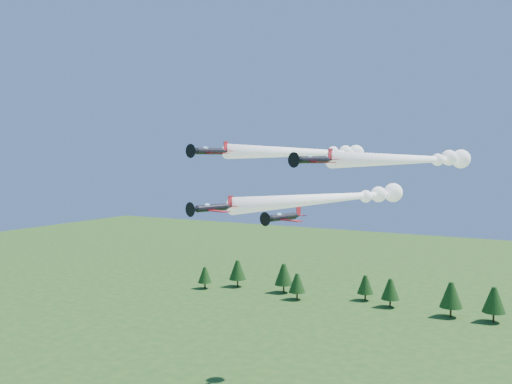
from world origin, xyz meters
The scene contains 5 objects.
plane_lead centered at (6.46, 17.32, 43.56)m, with size 18.20×50.54×3.70m.
plane_left centered at (-4.43, 30.56, 51.61)m, with size 14.71×53.37×3.70m.
plane_right centered at (17.83, 25.51, 50.24)m, with size 18.88×47.99×3.70m.
plane_slot centered at (0.72, 7.35, 40.72)m, with size 8.25×9.12×2.89m.
treeline centered at (8.54, 110.63, 6.69)m, with size 173.30×18.90×11.80m.
Camera 1 is at (42.91, -76.39, 50.55)m, focal length 40.00 mm.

